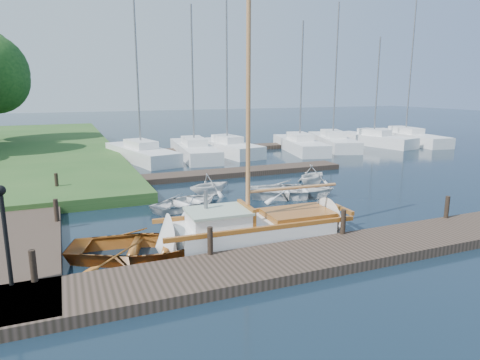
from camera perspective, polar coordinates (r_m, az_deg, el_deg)
name	(u,v)px	position (r m, az deg, el deg)	size (l,w,h in m)	color
ground	(240,208)	(17.82, 0.00, -3.77)	(160.00, 160.00, 0.00)	black
near_dock	(320,256)	(12.74, 10.62, -9.91)	(18.00, 2.20, 0.30)	#30261D
left_dock	(30,213)	(18.48, -26.24, -3.99)	(2.20, 18.00, 0.30)	#30261D
far_dock	(228,173)	(24.38, -1.55, 0.94)	(14.00, 1.60, 0.30)	#30261D
pontoon	(276,146)	(36.20, 4.86, 4.60)	(30.00, 1.60, 0.30)	#30261D
mooring_post_0	(33,266)	(11.63, -25.86, -10.26)	(0.16, 0.16, 0.80)	black
mooring_post_1	(210,241)	(12.14, -4.01, -8.07)	(0.16, 0.16, 0.80)	black
mooring_post_2	(343,222)	(14.15, 13.60, -5.43)	(0.16, 0.16, 0.80)	black
mooring_post_3	(447,207)	(17.13, 25.88, -3.26)	(0.16, 0.16, 0.80)	black
mooring_post_4	(56,210)	(16.36, -23.30, -3.71)	(0.16, 0.16, 0.80)	black
mooring_post_5	(57,182)	(21.23, -23.27, -0.23)	(0.16, 0.16, 0.80)	black
lamp_post	(4,222)	(11.31, -28.94, -4.91)	(0.24, 0.24, 2.44)	black
sailboat	(258,231)	(14.02, 2.45, -6.78)	(7.23, 2.26, 9.83)	white
dinghy	(142,243)	(12.98, -12.88, -8.24)	(3.02, 4.23, 0.88)	brown
tender_a	(187,200)	(17.94, -7.07, -2.68)	(2.25, 3.15, 0.65)	white
tender_b	(210,183)	(20.03, -4.07, -0.37)	(1.82, 2.11, 1.11)	white
tender_c	(291,188)	(19.66, 6.88, -1.11)	(2.81, 3.94, 0.82)	white
tender_d	(313,173)	(22.33, 9.65, 0.87)	(1.92, 2.23, 1.17)	white
marina_boat_0	(141,152)	(30.20, -13.05, 3.62)	(3.97, 8.35, 10.72)	white
marina_boat_1	(194,149)	(31.19, -6.13, 4.12)	(3.01, 8.78, 10.45)	white
marina_boat_2	(227,147)	(32.30, -1.71, 4.48)	(3.27, 7.47, 10.95)	white
marina_boat_4	(300,144)	(34.34, 7.95, 4.80)	(3.93, 8.44, 9.83)	white
marina_boat_5	(333,140)	(36.94, 12.26, 5.17)	(4.87, 8.97, 11.54)	white
marina_boat_6	(374,139)	(39.20, 17.40, 5.27)	(3.83, 7.74, 9.07)	white
marina_boat_7	(405,136)	(42.09, 21.19, 5.46)	(3.23, 9.90, 12.50)	white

